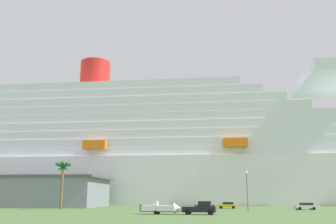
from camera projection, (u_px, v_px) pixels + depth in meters
The scene contains 10 objects.
ground_plane at pixel (169, 207), 102.32m from camera, with size 600.00×600.00×0.00m, color #4C6B38.
cruise_ship at pixel (163, 156), 141.13m from camera, with size 246.71×47.37×63.61m.
terminal_building at pixel (8, 192), 108.73m from camera, with size 60.10×31.42×8.58m.
pickup_truck at pixel (200, 208), 61.40m from camera, with size 5.68×2.46×2.20m.
small_boat_on_trailer at pixel (163, 208), 62.71m from camera, with size 8.17×2.25×2.15m.
palm_tree at pixel (63, 171), 87.98m from camera, with size 3.59×3.72×11.28m.
street_lamp at pixel (247, 185), 76.71m from camera, with size 0.56×0.56×8.20m.
parked_car_yellow_taxi at pixel (228, 205), 91.62m from camera, with size 4.72×2.34×1.58m.
parked_car_black_coupe at pixel (204, 206), 83.25m from camera, with size 4.65×2.13×1.58m.
parked_car_silver_sedan at pixel (306, 206), 82.82m from camera, with size 4.99×2.63×1.58m.
Camera 1 is at (17.60, -74.21, 3.00)m, focal length 39.21 mm.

